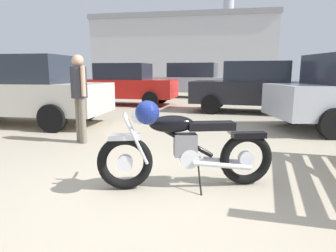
# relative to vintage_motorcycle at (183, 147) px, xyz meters

# --- Properties ---
(ground_plane) EXTENTS (80.00, 80.00, 0.00)m
(ground_plane) POSITION_rel_vintage_motorcycle_xyz_m (-0.32, -0.36, -0.49)
(ground_plane) COLOR tan
(vintage_motorcycle) EXTENTS (2.05, 0.82, 1.07)m
(vintage_motorcycle) POSITION_rel_vintage_motorcycle_xyz_m (0.00, 0.00, 0.00)
(vintage_motorcycle) COLOR black
(vintage_motorcycle) RESTS_ON ground_plane
(bystander) EXTENTS (0.36, 0.34, 1.66)m
(bystander) POSITION_rel_vintage_motorcycle_xyz_m (-2.10, 2.03, 0.53)
(bystander) COLOR #706656
(bystander) RESTS_ON ground_plane
(white_estate_far) EXTENTS (4.34, 2.22, 1.67)m
(white_estate_far) POSITION_rel_vintage_motorcycle_xyz_m (-3.03, 8.62, 0.34)
(white_estate_far) COLOR black
(white_estate_far) RESTS_ON ground_plane
(red_hatchback_near) EXTENTS (4.79, 2.16, 1.74)m
(red_hatchback_near) POSITION_rel_vintage_motorcycle_xyz_m (-4.70, 3.85, 0.45)
(red_hatchback_near) COLOR black
(red_hatchback_near) RESTS_ON ground_plane
(pale_sedan_back) EXTENTS (4.12, 2.31, 1.78)m
(pale_sedan_back) POSITION_rel_vintage_motorcycle_xyz_m (-0.54, 12.53, 0.43)
(pale_sedan_back) COLOR black
(pale_sedan_back) RESTS_ON ground_plane
(silver_sedan_mid) EXTENTS (4.42, 2.42, 1.67)m
(silver_sedan_mid) POSITION_rel_vintage_motorcycle_xyz_m (1.93, 6.88, 0.34)
(silver_sedan_mid) COLOR black
(silver_sedan_mid) RESTS_ON ground_plane
(industrial_building) EXTENTS (19.34, 10.67, 15.11)m
(industrial_building) POSITION_rel_vintage_motorcycle_xyz_m (-1.93, 31.00, 3.10)
(industrial_building) COLOR #B2B2B7
(industrial_building) RESTS_ON ground_plane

